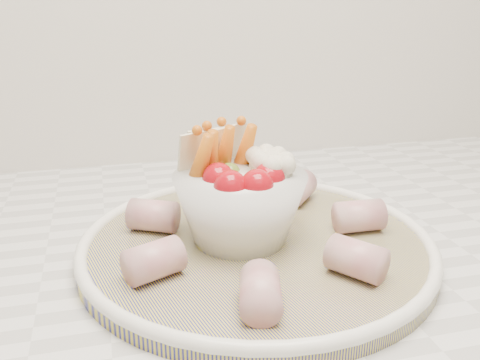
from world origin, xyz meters
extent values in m
cube|color=silver|center=(0.00, 1.45, 0.90)|extent=(2.04, 0.62, 0.04)
cylinder|color=navy|center=(0.03, 1.43, 0.93)|extent=(0.40, 0.40, 0.01)
torus|color=white|center=(0.03, 1.43, 0.94)|extent=(0.34, 0.34, 0.01)
sphere|color=#A70A14|center=(0.00, 1.41, 1.00)|extent=(0.03, 0.03, 0.03)
sphere|color=#A70A14|center=(0.02, 1.41, 1.00)|extent=(0.03, 0.03, 0.03)
sphere|color=#A70A14|center=(0.04, 1.43, 1.00)|extent=(0.03, 0.03, 0.03)
sphere|color=#A70A14|center=(-0.01, 1.44, 1.00)|extent=(0.03, 0.03, 0.03)
sphere|color=#5B7426|center=(0.01, 1.46, 1.00)|extent=(0.02, 0.02, 0.02)
cone|color=#C76112|center=(-0.01, 1.46, 1.01)|extent=(0.02, 0.04, 0.07)
cone|color=#C76112|center=(0.01, 1.47, 1.01)|extent=(0.03, 0.05, 0.07)
cone|color=#C76112|center=(0.02, 1.47, 1.01)|extent=(0.04, 0.05, 0.07)
cone|color=#C76112|center=(-0.02, 1.45, 1.01)|extent=(0.04, 0.05, 0.07)
sphere|color=silver|center=(0.04, 1.46, 1.00)|extent=(0.03, 0.03, 0.03)
sphere|color=silver|center=(0.04, 1.44, 1.00)|extent=(0.03, 0.03, 0.03)
cube|color=beige|center=(-0.01, 1.48, 1.01)|extent=(0.05, 0.02, 0.05)
cube|color=beige|center=(0.01, 1.49, 1.01)|extent=(0.04, 0.04, 0.05)
cube|color=beige|center=(-0.02, 1.47, 1.01)|extent=(0.05, 0.03, 0.05)
cylinder|color=#B4525D|center=(0.13, 1.43, 0.95)|extent=(0.05, 0.03, 0.03)
cylinder|color=#B4525D|center=(0.10, 1.52, 0.95)|extent=(0.05, 0.06, 0.03)
cylinder|color=#B4525D|center=(0.00, 1.55, 0.95)|extent=(0.04, 0.05, 0.03)
cylinder|color=#B4525D|center=(-0.07, 1.48, 0.95)|extent=(0.06, 0.05, 0.03)
cylinder|color=#B4525D|center=(-0.07, 1.39, 0.95)|extent=(0.05, 0.05, 0.03)
cylinder|color=#B4525D|center=(0.00, 1.32, 0.95)|extent=(0.04, 0.05, 0.03)
cylinder|color=#B4525D|center=(0.09, 1.35, 0.95)|extent=(0.05, 0.06, 0.03)
camera|label=1|loc=(-0.10, 0.99, 1.16)|focal=40.00mm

